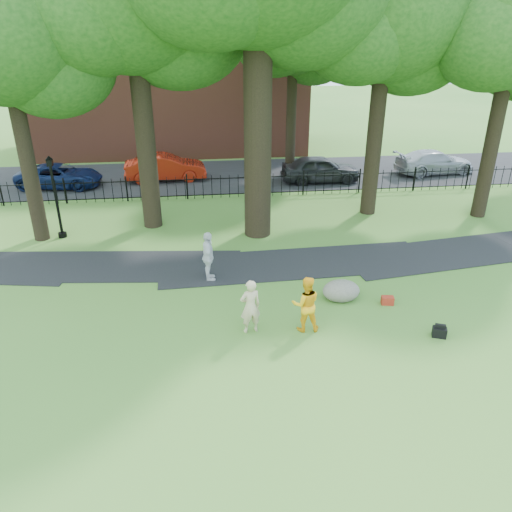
{
  "coord_description": "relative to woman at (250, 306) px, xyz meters",
  "views": [
    {
      "loc": [
        -2.37,
        -12.58,
        8.21
      ],
      "look_at": [
        -0.66,
        2.0,
        1.31
      ],
      "focal_mm": 35.0,
      "sensor_mm": 36.0,
      "label": 1
    }
  ],
  "objects": [
    {
      "name": "tree_row",
      "position": [
        1.61,
        8.77,
        7.32
      ],
      "size": [
        26.82,
        7.96,
        12.42
      ],
      "color": "black",
      "rests_on": "ground"
    },
    {
      "name": "backpack",
      "position": [
        5.36,
        -0.91,
        -0.69
      ],
      "size": [
        0.45,
        0.37,
        0.29
      ],
      "primitive_type": "cube",
      "rotation": [
        0.0,
        0.0,
        -0.38
      ],
      "color": "black",
      "rests_on": "ground"
    },
    {
      "name": "man",
      "position": [
        1.6,
        -0.08,
        0.02
      ],
      "size": [
        0.87,
        0.7,
        1.71
      ],
      "primitive_type": "imported",
      "rotation": [
        0.0,
        0.0,
        3.08
      ],
      "color": "#FFB015",
      "rests_on": "ground"
    },
    {
      "name": "street",
      "position": [
        1.1,
        16.36,
        -0.84
      ],
      "size": [
        80.0,
        7.0,
        0.02
      ],
      "primitive_type": "cube",
      "color": "black",
      "rests_on": "ground"
    },
    {
      "name": "grey_car",
      "position": [
        5.51,
        14.57,
        -0.1
      ],
      "size": [
        4.36,
        1.75,
        1.48
      ],
      "primitive_type": "imported",
      "rotation": [
        0.0,
        0.0,
        1.57
      ],
      "color": "black",
      "rests_on": "ground"
    },
    {
      "name": "brick_building",
      "position": [
        -2.9,
        24.36,
        5.16
      ],
      "size": [
        18.0,
        8.0,
        12.0
      ],
      "primitive_type": "cube",
      "color": "brown",
      "rests_on": "ground"
    },
    {
      "name": "iron_fence",
      "position": [
        1.1,
        12.36,
        -0.24
      ],
      "size": [
        44.0,
        0.04,
        1.2
      ],
      "color": "black",
      "rests_on": "ground"
    },
    {
      "name": "navy_van",
      "position": [
        -8.82,
        15.24,
        -0.21
      ],
      "size": [
        4.71,
        2.61,
        1.25
      ],
      "primitive_type": "imported",
      "rotation": [
        0.0,
        0.0,
        1.45
      ],
      "color": "#0C193F",
      "rests_on": "ground"
    },
    {
      "name": "boulder",
      "position": [
        3.13,
        1.53,
        -0.48
      ],
      "size": [
        1.47,
        1.31,
        0.71
      ],
      "primitive_type": "ellipsoid",
      "rotation": [
        0.0,
        0.0,
        0.39
      ],
      "color": "#696457",
      "rests_on": "ground"
    },
    {
      "name": "footpath",
      "position": [
        2.1,
        4.26,
        -0.84
      ],
      "size": [
        36.07,
        3.85,
        0.03
      ],
      "primitive_type": "cube",
      "rotation": [
        0.0,
        0.0,
        0.03
      ],
      "color": "black",
      "rests_on": "ground"
    },
    {
      "name": "lamppost",
      "position": [
        -7.11,
        7.96,
        0.86
      ],
      "size": [
        0.34,
        0.34,
        3.46
      ],
      "rotation": [
        0.0,
        0.0,
        -0.01
      ],
      "color": "black",
      "rests_on": "ground"
    },
    {
      "name": "ground",
      "position": [
        1.1,
        0.36,
        -0.84
      ],
      "size": [
        120.0,
        120.0,
        0.0
      ],
      "primitive_type": "plane",
      "color": "#3B7227",
      "rests_on": "ground"
    },
    {
      "name": "silver_car",
      "position": [
        12.63,
        15.47,
        -0.15
      ],
      "size": [
        4.93,
        2.5,
        1.37
      ],
      "primitive_type": "imported",
      "rotation": [
        0.0,
        0.0,
        1.7
      ],
      "color": "#A1A3A9",
      "rests_on": "ground"
    },
    {
      "name": "woman",
      "position": [
        0.0,
        0.0,
        0.0
      ],
      "size": [
        0.68,
        0.52,
        1.68
      ],
      "primitive_type": "imported",
      "rotation": [
        0.0,
        0.0,
        3.36
      ],
      "color": "tan",
      "rests_on": "ground"
    },
    {
      "name": "red_bag",
      "position": [
        4.53,
        1.03,
        -0.71
      ],
      "size": [
        0.42,
        0.3,
        0.26
      ],
      "primitive_type": "cube",
      "rotation": [
        0.0,
        0.0,
        -0.16
      ],
      "color": "maroon",
      "rests_on": "ground"
    },
    {
      "name": "pedestrian",
      "position": [
        -1.09,
        3.36,
        0.06
      ],
      "size": [
        0.47,
        1.06,
        1.79
      ],
      "primitive_type": "imported",
      "rotation": [
        0.0,
        0.0,
        1.6
      ],
      "color": "silver",
      "rests_on": "ground"
    },
    {
      "name": "red_sedan",
      "position": [
        -3.14,
        15.86,
        -0.09
      ],
      "size": [
        4.61,
        1.86,
        1.49
      ],
      "primitive_type": "imported",
      "rotation": [
        0.0,
        0.0,
        1.63
      ],
      "color": "#991C0B",
      "rests_on": "ground"
    }
  ]
}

